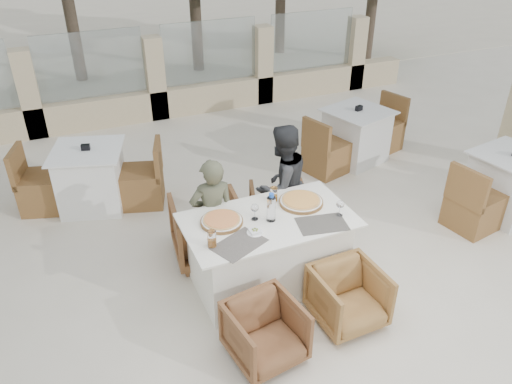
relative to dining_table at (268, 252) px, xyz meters
name	(u,v)px	position (x,y,z in m)	size (l,w,h in m)	color
ground	(275,283)	(0.06, -0.04, -0.39)	(80.00, 80.00, 0.00)	silver
sand_patch	(90,17)	(0.06, 13.96, -0.38)	(30.00, 16.00, 0.01)	beige
perimeter_wall_far	(155,73)	(0.06, 4.76, 0.42)	(10.00, 0.34, 1.60)	beige
dining_table	(268,252)	(0.00, 0.00, 0.00)	(1.60, 0.90, 0.77)	white
placemat_near_left	(239,244)	(-0.40, -0.26, 0.39)	(0.45, 0.30, 0.00)	#615953
placemat_near_right	(322,224)	(0.41, -0.27, 0.39)	(0.45, 0.30, 0.00)	#544F48
pizza_left	(222,221)	(-0.43, 0.11, 0.41)	(0.39, 0.39, 0.05)	#DB481D
pizza_right	(301,201)	(0.41, 0.13, 0.41)	(0.43, 0.43, 0.06)	orange
water_bottle	(271,207)	(0.01, -0.03, 0.53)	(0.08, 0.08, 0.29)	#BDD6F8
wine_glass_centre	(255,211)	(-0.12, 0.05, 0.48)	(0.08, 0.08, 0.18)	silver
wine_glass_corner	(340,207)	(0.63, -0.21, 0.48)	(0.08, 0.08, 0.18)	white
beer_glass_left	(212,239)	(-0.62, -0.19, 0.46)	(0.08, 0.08, 0.16)	orange
beer_glass_right	(274,194)	(0.18, 0.28, 0.46)	(0.07, 0.07, 0.15)	orange
olive_dish	(255,231)	(-0.21, -0.16, 0.41)	(0.11, 0.11, 0.04)	white
armchair_far_left	(207,229)	(-0.40, 0.68, -0.05)	(0.71, 0.73, 0.67)	brown
armchair_far_right	(278,211)	(0.47, 0.75, -0.10)	(0.61, 0.63, 0.57)	brown
armchair_near_left	(265,332)	(-0.41, -0.84, -0.12)	(0.57, 0.59, 0.53)	brown
armchair_near_right	(348,297)	(0.45, -0.75, -0.11)	(0.59, 0.60, 0.55)	olive
diner_left	(213,216)	(-0.40, 0.47, 0.24)	(0.45, 0.30, 1.25)	#53553E
diner_right	(282,185)	(0.45, 0.66, 0.30)	(0.67, 0.52, 1.37)	#313336
bg_table_a	(92,178)	(-1.38, 2.20, 0.00)	(1.64, 0.82, 0.77)	white
bg_table_b	(356,136)	(2.31, 1.99, 0.00)	(1.64, 0.82, 0.77)	silver
bg_table_c	(508,184)	(3.19, 0.06, 0.00)	(1.64, 0.82, 0.77)	silver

